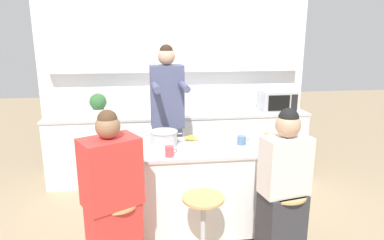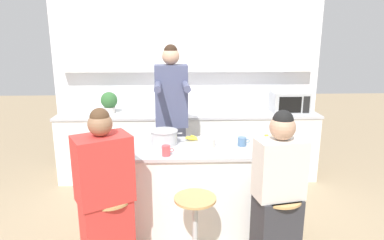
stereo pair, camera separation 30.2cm
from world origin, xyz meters
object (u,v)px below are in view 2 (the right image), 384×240
(bar_stool_rightmost, at_px, (278,234))
(cooking_pot, at_px, (164,137))
(person_wrapped_blanket, at_px, (105,201))
(fruit_bowl, at_px, (206,142))
(coffee_cup_near, at_px, (166,151))
(banana_bunch, at_px, (192,138))
(potted_plant, at_px, (109,102))
(bar_stool_center, at_px, (195,234))
(microwave, at_px, (289,102))
(kitchen_island, at_px, (192,189))
(juice_carton, at_px, (270,144))
(coffee_cup_far, at_px, (242,142))
(person_seated_near, at_px, (278,201))
(person_cooking, at_px, (172,128))
(bar_stool_leftmost, at_px, (112,236))

(bar_stool_rightmost, bearing_deg, cooking_pot, 142.70)
(person_wrapped_blanket, height_order, fruit_bowl, person_wrapped_blanket)
(coffee_cup_near, height_order, banana_bunch, coffee_cup_near)
(person_wrapped_blanket, relative_size, potted_plant, 5.03)
(bar_stool_center, distance_m, person_wrapped_blanket, 0.79)
(banana_bunch, xyz_separation_m, microwave, (1.37, 1.18, 0.13))
(bar_stool_center, height_order, microwave, microwave)
(kitchen_island, xyz_separation_m, bar_stool_rightmost, (0.69, -0.65, -0.11))
(potted_plant, bearing_deg, juice_carton, -41.81)
(bar_stool_rightmost, distance_m, microwave, 2.25)
(coffee_cup_near, bearing_deg, kitchen_island, 44.29)
(kitchen_island, relative_size, coffee_cup_far, 14.68)
(bar_stool_center, relative_size, potted_plant, 2.42)
(cooking_pot, distance_m, potted_plant, 1.56)
(bar_stool_center, relative_size, person_seated_near, 0.49)
(bar_stool_rightmost, xyz_separation_m, cooking_pot, (-0.96, 0.73, 0.63))
(person_cooking, bearing_deg, fruit_bowl, -60.12)
(microwave, bearing_deg, person_seated_near, -109.28)
(potted_plant, bearing_deg, bar_stool_leftmost, -79.43)
(bar_stool_leftmost, xyz_separation_m, cooking_pot, (0.41, 0.70, 0.63))
(person_wrapped_blanket, bearing_deg, bar_stool_rightmost, -29.03)
(person_seated_near, bearing_deg, banana_bunch, 117.27)
(cooking_pot, height_order, potted_plant, potted_plant)
(person_cooking, bearing_deg, potted_plant, 131.81)
(bar_stool_rightmost, distance_m, cooking_pot, 1.36)
(bar_stool_center, xyz_separation_m, person_seated_near, (0.67, -0.01, 0.30))
(bar_stool_center, distance_m, banana_bunch, 1.01)
(kitchen_island, relative_size, potted_plant, 6.00)
(cooking_pot, xyz_separation_m, potted_plant, (-0.79, 1.34, 0.10))
(bar_stool_rightmost, bearing_deg, bar_stool_center, 178.35)
(bar_stool_rightmost, bearing_deg, coffee_cup_far, 106.74)
(kitchen_island, xyz_separation_m, banana_bunch, (0.00, 0.20, 0.47))
(person_cooking, xyz_separation_m, cooking_pot, (-0.07, -0.47, 0.04))
(bar_stool_center, distance_m, person_cooking, 1.33)
(bar_stool_center, distance_m, coffee_cup_far, 1.00)
(kitchen_island, bearing_deg, fruit_bowl, 6.22)
(coffee_cup_far, relative_size, microwave, 0.24)
(person_seated_near, distance_m, coffee_cup_far, 0.74)
(cooking_pot, relative_size, banana_bunch, 2.09)
(person_cooking, relative_size, coffee_cup_near, 17.13)
(banana_bunch, bearing_deg, person_cooking, 120.91)
(banana_bunch, bearing_deg, bar_stool_rightmost, -51.20)
(person_seated_near, bearing_deg, potted_plant, 118.98)
(kitchen_island, distance_m, juice_carton, 0.90)
(bar_stool_rightmost, relative_size, potted_plant, 2.42)
(bar_stool_rightmost, relative_size, person_seated_near, 0.49)
(person_seated_near, relative_size, cooking_pot, 3.97)
(bar_stool_center, relative_size, coffee_cup_near, 6.36)
(person_seated_near, xyz_separation_m, microwave, (0.71, 2.02, 0.41))
(person_wrapped_blanket, height_order, banana_bunch, person_wrapped_blanket)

